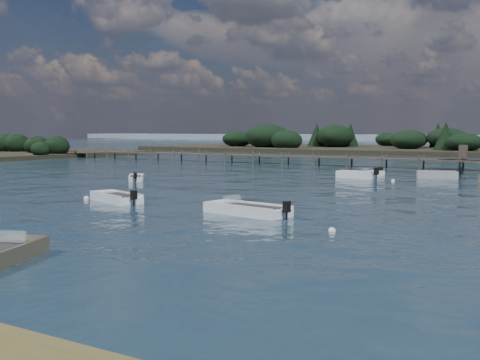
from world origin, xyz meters
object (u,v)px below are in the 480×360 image
Objects in this scene: tender_far_grey_b at (437,176)px; tender_far_white at (356,176)px; tender_far_grey at (136,179)px; dinghy_mid_white_a at (247,212)px; jetty at (256,156)px; dinghy_mid_grey at (116,199)px; dinghy_extra_a at (370,175)px.

tender_far_grey_b reaches higher than tender_far_white.
dinghy_mid_white_a is at bearing -34.41° from tender_far_grey.
tender_far_white reaches higher than tender_far_grey.
tender_far_grey is at bearing 145.59° from dinghy_mid_white_a.
tender_far_white is (15.06, 12.12, 0.04)m from tender_far_grey.
tender_far_white is at bearing -148.78° from tender_far_grey_b.
jetty is at bearing 119.64° from dinghy_mid_white_a.
dinghy_mid_white_a is 47.87m from jetty.
dinghy_mid_grey is at bearing -70.90° from jetty.
dinghy_extra_a is at bearing 44.56° from tender_far_grey.
dinghy_extra_a is 24.47m from jetty.
jetty is (-20.02, 16.66, 0.80)m from tender_far_white.
dinghy_mid_white_a is at bearing -81.69° from tender_far_white.
tender_far_grey is 0.66× the size of dinghy_mid_grey.
dinghy_mid_white_a reaches higher than dinghy_extra_a.
tender_far_grey_b is at bearing 36.77° from tender_far_grey.
jetty reaches higher than dinghy_mid_white_a.
jetty reaches higher than tender_far_grey.
tender_far_grey_b is 1.08× the size of dinghy_extra_a.
dinghy_extra_a is at bearing -34.19° from jetty.
dinghy_extra_a is 2.92m from tender_far_white.
dinghy_extra_a is (-3.44, 27.85, -0.01)m from dinghy_mid_white_a.
jetty is (-4.96, 28.78, 0.84)m from tender_far_grey.
tender_far_white is at bearing 98.31° from dinghy_mid_white_a.
tender_far_grey_b is 7.21m from tender_far_white.
tender_far_grey_b is 6.01m from dinghy_extra_a.
jetty is at bearing 99.78° from tender_far_grey.
tender_far_grey_b is at bearing -26.26° from jetty.
jetty reaches higher than dinghy_mid_grey.
dinghy_extra_a is at bearing 97.03° from dinghy_mid_white_a.
dinghy_mid_white_a is 25.20m from tender_far_white.
tender_far_grey is at bearing -80.22° from jetty.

